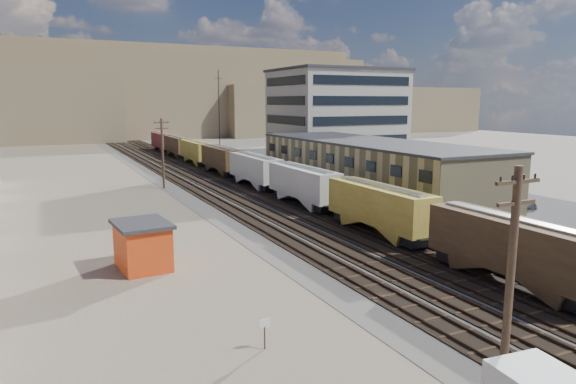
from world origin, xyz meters
name	(u,v)px	position (x,y,z in m)	size (l,w,h in m)	color
ground	(393,261)	(0.00, 0.00, 0.00)	(300.00, 300.00, 0.00)	#6B6356
ballast_bed	(205,177)	(0.00, 50.00, 0.03)	(18.00, 200.00, 0.06)	#4C4742
dirt_yard	(79,197)	(-20.00, 40.00, 0.01)	(24.00, 180.00, 0.03)	#73664F
asphalt_lot	(369,181)	(22.00, 35.00, 0.02)	(26.00, 120.00, 0.04)	#232326
rail_tracks	(202,177)	(-0.55, 50.00, 0.11)	(11.40, 200.00, 0.24)	black
freight_train	(237,163)	(3.80, 45.23, 2.79)	(3.00, 119.74, 4.46)	black
warehouse	(369,168)	(14.98, 25.00, 3.65)	(12.40, 40.40, 7.25)	tan
office_tower	(336,118)	(27.95, 54.95, 9.26)	(22.60, 18.60, 18.45)	#9E998E
utility_pole_south	(510,288)	(-8.50, -18.00, 5.30)	(2.20, 0.32, 10.00)	#382619
utility_pole_north	(163,152)	(-8.50, 42.00, 5.30)	(2.20, 0.32, 10.00)	#382619
radio_mast	(219,119)	(6.00, 60.00, 9.12)	(1.20, 0.16, 18.00)	black
hills_north	(109,97)	(0.17, 167.92, 14.10)	(265.00, 80.00, 32.00)	#726444
maintenance_shed	(143,245)	(-17.88, 6.78, 1.82)	(4.14, 5.15, 3.55)	red
sign_post	(265,329)	(-14.80, -8.91, 1.11)	(0.62, 0.12, 1.62)	#382619
parked_car_silver	(517,203)	(25.34, 9.95, 0.71)	(1.98, 4.86, 1.41)	#B0B2B9
parked_car_blue	(324,167)	(21.83, 48.63, 0.68)	(2.26, 4.89, 1.36)	navy
parked_car_far	(365,166)	(28.67, 45.69, 0.86)	(2.02, 5.03, 1.71)	silver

